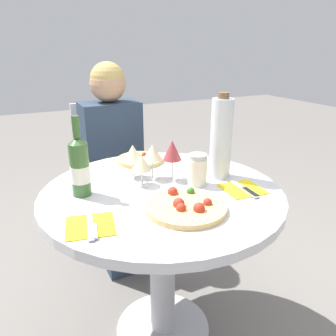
{
  "coord_description": "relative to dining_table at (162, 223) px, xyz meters",
  "views": [
    {
      "loc": [
        -0.5,
        -1.07,
        1.26
      ],
      "look_at": [
        0.01,
        -0.04,
        0.83
      ],
      "focal_mm": 35.0,
      "sensor_mm": 36.0,
      "label": 1
    }
  ],
  "objects": [
    {
      "name": "seated_diner",
      "position": [
        0.02,
        0.69,
        -0.03
      ],
      "size": [
        0.33,
        0.43,
        1.18
      ],
      "rotation": [
        0.0,
        0.0,
        3.14
      ],
      "color": "#28384C",
      "rests_on": "ground_plane"
    },
    {
      "name": "pizza_large",
      "position": [
        0.0,
        -0.19,
        0.16
      ],
      "size": [
        0.28,
        0.28,
        0.05
      ],
      "color": "#DBB26B",
      "rests_on": "dining_table"
    },
    {
      "name": "dining_table",
      "position": [
        0.0,
        0.0,
        0.0
      ],
      "size": [
        0.95,
        0.95,
        0.73
      ],
      "color": "#B2B2B7",
      "rests_on": "ground_plane"
    },
    {
      "name": "wine_glass_front_left",
      "position": [
        -0.05,
        0.07,
        0.24
      ],
      "size": [
        0.08,
        0.08,
        0.13
      ],
      "color": "silver",
      "rests_on": "dining_table"
    },
    {
      "name": "sugar_shaker",
      "position": [
        0.15,
        -0.02,
        0.21
      ],
      "size": [
        0.08,
        0.08,
        0.13
      ],
      "color": "silver",
      "rests_on": "dining_table"
    },
    {
      "name": "ground_plane",
      "position": [
        0.0,
        0.0,
        -0.58
      ],
      "size": [
        12.0,
        12.0,
        0.0
      ],
      "primitive_type": "plane",
      "color": "slate",
      "rests_on": "ground"
    },
    {
      "name": "place_setting_right",
      "position": [
        0.28,
        -0.15,
        0.15
      ],
      "size": [
        0.16,
        0.19,
        0.01
      ],
      "color": "yellow",
      "rests_on": "dining_table"
    },
    {
      "name": "place_setting_left",
      "position": [
        -0.32,
        -0.16,
        0.15
      ],
      "size": [
        0.18,
        0.19,
        0.01
      ],
      "color": "yellow",
      "rests_on": "dining_table"
    },
    {
      "name": "wine_glass_front_right",
      "position": [
        0.08,
        0.07,
        0.28
      ],
      "size": [
        0.08,
        0.08,
        0.17
      ],
      "color": "silver",
      "rests_on": "dining_table"
    },
    {
      "name": "pizza_small_far",
      "position": [
        0.04,
        0.35,
        0.16
      ],
      "size": [
        0.22,
        0.22,
        0.04
      ],
      "color": "#DBB26B",
      "rests_on": "dining_table"
    },
    {
      "name": "tall_carafe",
      "position": [
        0.28,
        0.01,
        0.32
      ],
      "size": [
        0.09,
        0.09,
        0.36
      ],
      "color": "silver",
      "rests_on": "dining_table"
    },
    {
      "name": "chair_behind_diner",
      "position": [
        0.02,
        0.83,
        -0.13
      ],
      "size": [
        0.38,
        0.38,
        0.94
      ],
      "rotation": [
        0.0,
        0.0,
        3.14
      ],
      "color": "silver",
      "rests_on": "ground_plane"
    },
    {
      "name": "wine_bottle",
      "position": [
        -0.29,
        0.09,
        0.26
      ],
      "size": [
        0.07,
        0.07,
        0.3
      ],
      "color": "#38602D",
      "rests_on": "dining_table"
    },
    {
      "name": "wine_glass_center",
      "position": [
        0.01,
        0.12,
        0.26
      ],
      "size": [
        0.08,
        0.08,
        0.15
      ],
      "color": "silver",
      "rests_on": "dining_table"
    },
    {
      "name": "wine_glass_back_left",
      "position": [
        -0.05,
        0.17,
        0.26
      ],
      "size": [
        0.08,
        0.08,
        0.14
      ],
      "color": "silver",
      "rests_on": "dining_table"
    }
  ]
}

